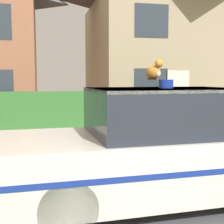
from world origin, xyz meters
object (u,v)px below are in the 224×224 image
police_car (159,149)px  house_right (169,37)px  cat (154,71)px  wheelie_bin (196,113)px

police_car → house_right: bearing=-115.3°
police_car → cat: size_ratio=13.03×
cat → house_right: house_right is taller
police_car → house_right: size_ratio=0.56×
wheelie_bin → police_car: bearing=-123.9°
police_car → wheelie_bin: size_ratio=4.13×
cat → house_right: 12.12m
police_car → wheelie_bin: 6.94m
wheelie_bin → house_right: bearing=76.6°
house_right → wheelie_bin: (-1.08, -5.16, -3.36)m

